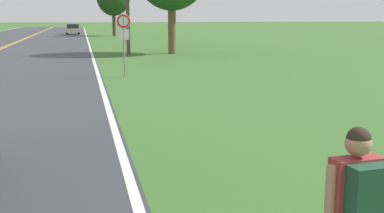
% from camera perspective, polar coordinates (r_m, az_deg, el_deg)
% --- Properties ---
extents(hitchhiker_person, '(0.56, 0.41, 1.66)m').
position_cam_1_polar(hitchhiker_person, '(4.27, 19.00, -10.87)').
color(hitchhiker_person, '#475175').
rests_on(hitchhiker_person, ground).
extents(traffic_sign, '(0.60, 0.10, 2.63)m').
position_cam_1_polar(traffic_sign, '(20.39, -8.10, 9.03)').
color(traffic_sign, gray).
rests_on(traffic_sign, ground).
extents(car_champagne_hatchback_mid_near, '(1.93, 3.79, 1.42)m').
position_cam_1_polar(car_champagne_hatchback_mid_near, '(69.78, -13.96, 8.93)').
color(car_champagne_hatchback_mid_near, black).
rests_on(car_champagne_hatchback_mid_near, ground).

